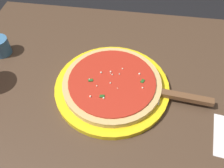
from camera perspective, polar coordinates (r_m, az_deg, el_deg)
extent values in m
cube|color=black|center=(1.22, -16.27, 0.04)|extent=(0.06, 0.06, 0.75)
cube|color=black|center=(1.19, 22.25, -4.28)|extent=(0.06, 0.06, 0.75)
cube|color=#473323|center=(0.63, 0.50, -4.73)|extent=(0.94, 0.81, 0.03)
cylinder|color=yellow|center=(0.64, 0.00, -0.71)|extent=(0.30, 0.30, 0.02)
cylinder|color=#DBB26B|center=(0.63, 0.00, 0.18)|extent=(0.26, 0.26, 0.02)
cylinder|color=red|center=(0.62, 0.00, 0.77)|extent=(0.23, 0.23, 0.00)
sphere|color=#EFEACC|center=(0.60, 7.30, -0.92)|extent=(0.00, 0.00, 0.00)
sphere|color=#EFEACC|center=(0.60, -3.64, -0.44)|extent=(0.00, 0.00, 0.00)
sphere|color=#EFEACC|center=(0.64, -0.33, 2.97)|extent=(0.00, 0.00, 0.00)
sphere|color=#EFEACC|center=(0.63, 1.77, 2.39)|extent=(0.00, 0.00, 0.00)
sphere|color=#EFEACC|center=(0.61, -0.39, 0.26)|extent=(0.00, 0.00, 0.00)
sphere|color=#EFEACC|center=(0.63, -2.63, 2.77)|extent=(0.01, 0.01, 0.01)
sphere|color=#EFEACC|center=(0.64, 2.53, 3.67)|extent=(0.00, 0.00, 0.00)
sphere|color=#EFEACC|center=(0.63, -0.35, 2.57)|extent=(0.00, 0.00, 0.00)
sphere|color=#EFEACC|center=(0.58, -1.99, -3.36)|extent=(0.00, 0.00, 0.00)
sphere|color=#EFEACC|center=(0.63, 6.55, 2.44)|extent=(0.01, 0.01, 0.01)
sphere|color=#EFEACC|center=(0.62, -5.42, 1.13)|extent=(0.00, 0.00, 0.00)
sphere|color=#EFEACC|center=(0.63, 0.09, 2.27)|extent=(0.00, 0.00, 0.00)
sphere|color=#EFEACC|center=(0.59, -5.19, -2.95)|extent=(0.00, 0.00, 0.00)
sphere|color=#EFEACC|center=(0.60, 1.33, -1.02)|extent=(0.00, 0.00, 0.00)
cube|color=#23561E|center=(0.62, 7.30, 0.71)|extent=(0.01, 0.01, 0.00)
cube|color=#23561E|center=(0.62, -5.14, 0.90)|extent=(0.01, 0.01, 0.00)
cube|color=#23561E|center=(0.58, -2.39, -2.91)|extent=(0.01, 0.01, 0.00)
cube|color=silver|center=(0.62, 7.46, -1.60)|extent=(0.10, 0.08, 0.00)
cube|color=brown|center=(0.63, 17.44, -3.11)|extent=(0.13, 0.03, 0.01)
cylinder|color=teal|center=(0.80, -25.12, 8.15)|extent=(0.06, 0.06, 0.05)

